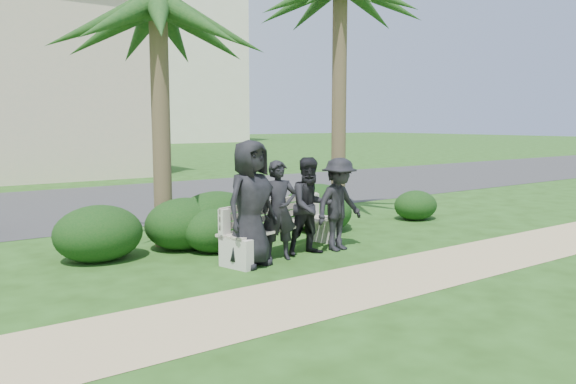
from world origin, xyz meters
name	(u,v)px	position (x,y,z in m)	size (l,w,h in m)	color
ground	(312,254)	(0.00, 0.00, 0.00)	(160.00, 160.00, 0.00)	#203F12
footpath	(390,278)	(0.00, -1.80, 0.00)	(30.00, 1.60, 0.01)	tan
asphalt_street	(139,200)	(0.00, 8.00, 0.00)	(160.00, 8.00, 0.01)	#2D2D30
stucco_bldg_right	(23,86)	(-1.00, 18.00, 3.66)	(8.40, 8.40, 7.30)	beige
hotel_tower	(102,17)	(14.00, 55.00, 13.41)	(26.00, 18.00, 37.30)	#F0E5C9
park_bench	(283,230)	(-0.39, 0.29, 0.40)	(2.65, 1.24, 0.87)	#ABA28F
man_a	(251,204)	(-1.25, -0.08, 0.96)	(0.94, 0.61, 1.93)	black
man_b	(279,210)	(-0.67, 0.00, 0.80)	(0.58, 0.38, 1.59)	black
man_c	(311,206)	(-0.05, -0.01, 0.81)	(0.79, 0.61, 1.62)	black
man_d	(339,204)	(0.54, -0.05, 0.80)	(1.03, 0.59, 1.59)	black
hedge_a	(98,232)	(-3.04, 1.63, 0.46)	(1.40, 1.16, 0.92)	#0E330F
hedge_b	(217,229)	(-1.20, 1.10, 0.38)	(1.18, 0.97, 0.77)	#0E330F
hedge_c	(216,217)	(-0.97, 1.56, 0.50)	(1.53, 1.26, 1.00)	#0E330F
hedge_d	(317,206)	(1.44, 1.68, 0.48)	(1.48, 1.22, 0.97)	#0E330F
hedge_e	(323,212)	(1.38, 1.41, 0.40)	(1.23, 1.02, 0.81)	#0E330F
hedge_f	(416,204)	(3.95, 1.28, 0.34)	(1.04, 0.86, 0.68)	#0E330F
hedge_extra	(185,222)	(-1.55, 1.63, 0.46)	(1.40, 1.16, 0.92)	#0E330F
palm_left	(158,10)	(-1.76, 2.04, 4.08)	(3.00, 3.00, 5.03)	brown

